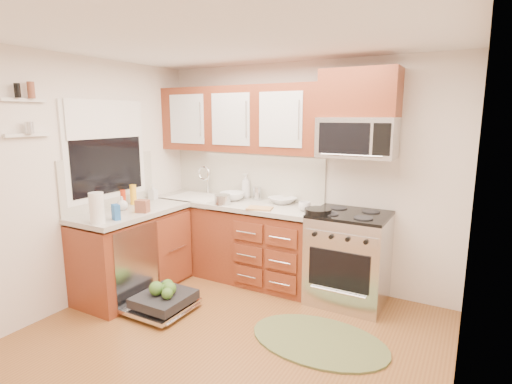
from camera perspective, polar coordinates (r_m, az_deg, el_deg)
The scene contains 37 objects.
floor at distance 3.57m, azimuth -5.83°, elevation -21.64°, with size 3.50×3.50×0.00m, color brown.
ceiling at distance 3.07m, azimuth -6.79°, elevation 21.73°, with size 3.50×3.50×0.00m, color white.
wall_back at distance 4.60m, azimuth 6.46°, elevation 2.46°, with size 3.50×0.04×2.50m, color silver.
wall_left at distance 4.33m, azimuth -25.50°, elevation 0.94°, with size 0.04×3.50×2.50m, color silver.
wall_right at distance 2.54m, azimuth 28.08°, elevation -5.67°, with size 0.04×3.50×2.50m, color silver.
base_cabinet_back at distance 4.86m, azimuth -3.11°, elevation -7.04°, with size 2.05×0.60×0.85m, color maroon.
base_cabinet_left at distance 4.62m, azimuth -17.12°, elevation -8.47°, with size 0.60×1.25×0.85m, color maroon.
countertop_back at distance 4.73m, azimuth -3.24°, elevation -1.58°, with size 2.07×0.64×0.05m, color #BAB4AA.
countertop_left at distance 4.49m, azimuth -17.37°, elevation -2.75°, with size 0.64×1.27×0.05m, color #BAB4AA.
backsplash_back at distance 4.92m, azimuth -1.43°, elevation 2.59°, with size 2.05×0.02×0.57m, color #B5B1A3.
backsplash_left at distance 4.64m, azimuth -20.10°, elevation 1.44°, with size 0.02×1.25×0.57m, color #B5B1A3.
upper_cabinets at distance 4.73m, azimuth -2.47°, elevation 10.34°, with size 2.05×0.35×0.75m, color maroon, non-canonical shape.
cabinet_over_mw at distance 4.17m, azimuth 14.63°, elevation 13.51°, with size 0.76×0.35×0.47m, color maroon.
range at distance 4.28m, azimuth 13.06°, elevation -9.13°, with size 0.76×0.64×0.95m, color silver, non-canonical shape.
microwave at distance 4.15m, azimuth 14.26°, elevation 7.53°, with size 0.76×0.38×0.40m, color silver, non-canonical shape.
sink at distance 5.03m, azimuth -8.41°, elevation -2.09°, with size 0.62×0.50×0.26m, color white, non-canonical shape.
dishwasher at distance 4.21m, azimuth -13.39°, elevation -15.02°, with size 0.70×0.60×0.20m, color silver, non-canonical shape.
window at distance 4.59m, azimuth -20.61°, elevation 5.58°, with size 0.03×1.05×1.05m, color white, non-canonical shape.
window_blind at distance 4.55m, azimuth -20.68°, elevation 9.71°, with size 0.02×0.96×0.40m, color white.
shelf_upper at distance 4.07m, azimuth -30.26°, elevation 11.29°, with size 0.04×0.40×0.03m, color white.
shelf_lower at distance 4.07m, azimuth -29.86°, elevation 7.08°, with size 0.04×0.40×0.03m, color white.
rug at distance 3.71m, azimuth 8.95°, elevation -20.24°, with size 1.21×0.79×0.02m, color #636A3D, non-canonical shape.
skillet at distance 4.05m, azimuth 8.83°, elevation -2.71°, with size 0.27×0.27×0.05m, color black.
stock_pot at distance 4.53m, azimuth -4.83°, elevation -1.10°, with size 0.18×0.18×0.11m, color silver.
cutting_board at distance 4.30m, azimuth 0.52°, elevation -2.35°, with size 0.27×0.17×0.02m, color tan.
canister at distance 4.75m, azimuth 0.16°, elevation -0.22°, with size 0.10×0.10×0.16m, color silver.
paper_towel_roll at distance 4.00m, azimuth -21.79°, elevation -2.14°, with size 0.14×0.14×0.29m, color white.
mustard_bottle at distance 4.73m, azimuth -17.14°, elevation -0.35°, with size 0.07×0.07×0.23m, color yellow.
red_bottle at distance 4.49m, azimuth -18.43°, elevation -1.07°, with size 0.06×0.06×0.21m, color #B42A0F.
wooden_box at distance 4.32m, azimuth -15.92°, elevation -1.96°, with size 0.13×0.09×0.13m, color brown.
blue_carton at distance 4.08m, azimuth -19.37°, elevation -2.74°, with size 0.09×0.06×0.15m, color #235AA5.
bowl_a at distance 4.58m, azimuth 3.78°, elevation -1.20°, with size 0.29×0.29×0.07m, color #999999.
bowl_b at distance 4.76m, azimuth -3.43°, elevation -0.61°, with size 0.30×0.30×0.09m, color #999999.
cup at distance 4.24m, azimuth 6.94°, elevation -2.04°, with size 0.13×0.13×0.10m, color #999999.
soap_bottle_a at distance 4.88m, azimuth -1.45°, elevation 0.91°, with size 0.11×0.12×0.30m, color #999999.
soap_bottle_b at distance 4.95m, azimuth -14.49°, elevation 0.03°, with size 0.08×0.08×0.18m, color #999999.
soap_bottle_c at distance 4.48m, azimuth -18.59°, elevation -1.51°, with size 0.12×0.12×0.15m, color #999999.
Camera 1 is at (1.76, -2.45, 1.92)m, focal length 28.00 mm.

